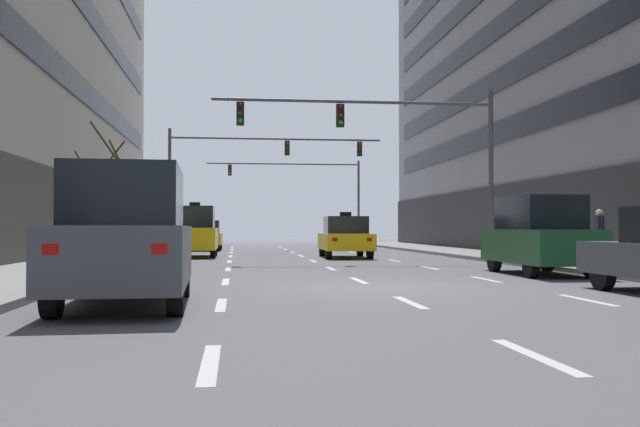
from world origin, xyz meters
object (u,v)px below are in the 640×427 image
traffic_signal_2 (310,182)px  street_tree_1 (101,199)px  car_parked_2 (540,236)px  traffic_signal_1 (246,161)px  pedestrian_0 (599,232)px  traffic_signal_0 (394,135)px  taxi_driving_2 (195,232)px  taxi_driving_3 (345,237)px  taxi_driving_1 (205,236)px  car_driving_0 (127,237)px

traffic_signal_2 → street_tree_1: size_ratio=2.47×
car_parked_2 → traffic_signal_1: (-7.51, 22.79, 4.05)m
street_tree_1 → pedestrian_0: (16.09, -4.88, -1.16)m
traffic_signal_0 → pedestrian_0: (5.54, -4.63, -3.55)m
taxi_driving_2 → taxi_driving_3: bearing=-13.4°
taxi_driving_1 → street_tree_1: (-3.03, -14.16, 1.46)m
street_tree_1 → pedestrian_0: street_tree_1 is taller
taxi_driving_1 → taxi_driving_2: (-0.04, -9.14, 0.26)m
traffic_signal_2 → street_tree_1: 30.77m
taxi_driving_2 → taxi_driving_3: (6.32, -1.50, -0.23)m
taxi_driving_3 → pedestrian_0: taxi_driving_3 is taller
traffic_signal_1 → traffic_signal_2: traffic_signal_1 is taller
traffic_signal_1 → traffic_signal_2: 14.74m
taxi_driving_3 → car_parked_2: (3.52, -11.29, 0.19)m
car_driving_0 → taxi_driving_1: (-0.00, 28.57, -0.28)m
taxi_driving_3 → street_tree_1: street_tree_1 is taller
traffic_signal_0 → street_tree_1: bearing=178.6°
traffic_signal_0 → car_driving_0: bearing=-118.0°
car_parked_2 → traffic_signal_2: size_ratio=0.37×
taxi_driving_1 → traffic_signal_0: size_ratio=0.42×
traffic_signal_0 → pedestrian_0: size_ratio=6.21×
street_tree_1 → car_driving_0: bearing=-78.1°
car_driving_0 → traffic_signal_0: size_ratio=0.44×
taxi_driving_2 → car_parked_2: bearing=-52.4°
car_driving_0 → car_parked_2: 11.84m
car_driving_0 → traffic_signal_1: size_ratio=0.38×
taxi_driving_2 → traffic_signal_2: size_ratio=0.38×
taxi_driving_3 → pedestrian_0: (6.77, -8.40, 0.27)m
traffic_signal_2 → pedestrian_0: 34.37m
traffic_signal_0 → pedestrian_0: 8.05m
pedestrian_0 → street_tree_1: bearing=163.1°
car_driving_0 → taxi_driving_3: bearing=70.7°
traffic_signal_2 → car_driving_0: bearing=-99.8°
car_driving_0 → pedestrian_0: 16.16m
traffic_signal_1 → traffic_signal_2: (5.14, 13.81, -0.29)m
car_parked_2 → traffic_signal_1: bearing=108.2°
taxi_driving_1 → traffic_signal_2: 16.91m
car_driving_0 → street_tree_1: street_tree_1 is taller
taxi_driving_3 → taxi_driving_2: bearing=166.6°
street_tree_1 → pedestrian_0: 16.85m
traffic_signal_2 → pedestrian_0: (5.62, -33.71, -3.67)m
taxi_driving_1 → car_parked_2: size_ratio=1.02×
pedestrian_0 → traffic_signal_2: bearing=99.5°
taxi_driving_2 → traffic_signal_1: 11.02m
traffic_signal_0 → traffic_signal_1: size_ratio=0.86×
taxi_driving_1 → traffic_signal_0: (7.52, -14.41, 3.86)m
taxi_driving_2 → taxi_driving_1: bearing=89.8°
traffic_signal_1 → car_parked_2: bearing=-71.8°
car_parked_2 → traffic_signal_0: bearing=106.9°
taxi_driving_2 → pedestrian_0: size_ratio=2.65×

